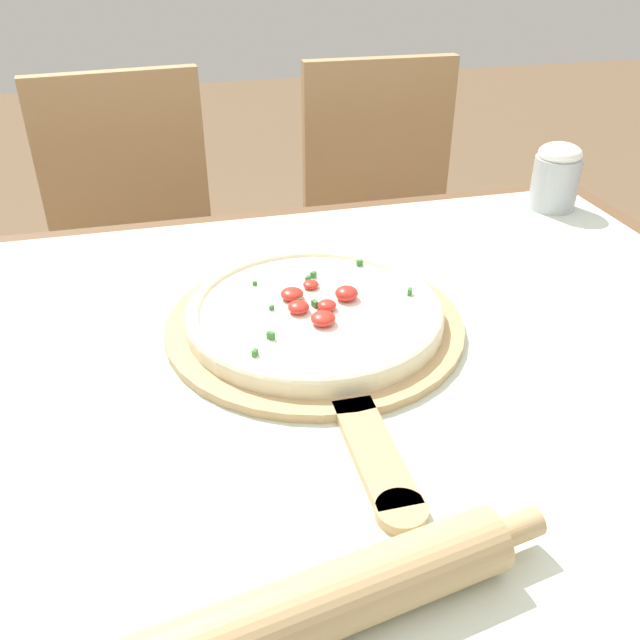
{
  "coord_description": "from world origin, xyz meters",
  "views": [
    {
      "loc": [
        -0.23,
        -0.67,
        1.21
      ],
      "look_at": [
        -0.05,
        0.05,
        0.76
      ],
      "focal_mm": 38.0,
      "sensor_mm": 36.0,
      "label": 1
    }
  ],
  "objects_px": {
    "pizza_peel": "(317,330)",
    "chair_right": "(385,221)",
    "chair_left": "(138,247)",
    "flour_cup": "(556,176)",
    "pizza": "(315,312)",
    "rolling_pin": "(327,602)"
  },
  "relations": [
    {
      "from": "chair_right",
      "to": "pizza",
      "type": "bearing_deg",
      "value": -114.32
    },
    {
      "from": "chair_left",
      "to": "flour_cup",
      "type": "xyz_separation_m",
      "value": [
        0.77,
        -0.46,
        0.26
      ]
    },
    {
      "from": "rolling_pin",
      "to": "chair_left",
      "type": "height_order",
      "value": "chair_left"
    },
    {
      "from": "pizza",
      "to": "chair_left",
      "type": "xyz_separation_m",
      "value": [
        -0.24,
        0.76,
        -0.23
      ]
    },
    {
      "from": "pizza",
      "to": "flour_cup",
      "type": "relative_size",
      "value": 2.78
    },
    {
      "from": "chair_right",
      "to": "flour_cup",
      "type": "bearing_deg",
      "value": -69.5
    },
    {
      "from": "chair_left",
      "to": "flour_cup",
      "type": "relative_size",
      "value": 7.42
    },
    {
      "from": "pizza_peel",
      "to": "chair_right",
      "type": "height_order",
      "value": "chair_right"
    },
    {
      "from": "pizza_peel",
      "to": "chair_left",
      "type": "distance_m",
      "value": 0.84
    },
    {
      "from": "pizza_peel",
      "to": "pizza",
      "type": "relative_size",
      "value": 1.65
    },
    {
      "from": "pizza_peel",
      "to": "chair_right",
      "type": "xyz_separation_m",
      "value": [
        0.37,
        0.78,
        -0.21
      ]
    },
    {
      "from": "pizza",
      "to": "chair_right",
      "type": "xyz_separation_m",
      "value": [
        0.37,
        0.76,
        -0.23
      ]
    },
    {
      "from": "rolling_pin",
      "to": "chair_left",
      "type": "distance_m",
      "value": 1.22
    },
    {
      "from": "pizza_peel",
      "to": "flour_cup",
      "type": "relative_size",
      "value": 4.59
    },
    {
      "from": "pizza_peel",
      "to": "rolling_pin",
      "type": "xyz_separation_m",
      "value": [
        -0.09,
        -0.41,
        0.02
      ]
    },
    {
      "from": "pizza",
      "to": "pizza_peel",
      "type": "bearing_deg",
      "value": -90.33
    },
    {
      "from": "pizza",
      "to": "rolling_pin",
      "type": "relative_size",
      "value": 0.85
    },
    {
      "from": "chair_left",
      "to": "flour_cup",
      "type": "bearing_deg",
      "value": -36.35
    },
    {
      "from": "pizza",
      "to": "flour_cup",
      "type": "xyz_separation_m",
      "value": [
        0.53,
        0.3,
        0.04
      ]
    },
    {
      "from": "chair_right",
      "to": "flour_cup",
      "type": "xyz_separation_m",
      "value": [
        0.16,
        -0.46,
        0.26
      ]
    },
    {
      "from": "pizza_peel",
      "to": "pizza",
      "type": "bearing_deg",
      "value": 89.67
    },
    {
      "from": "flour_cup",
      "to": "pizza_peel",
      "type": "bearing_deg",
      "value": -148.77
    }
  ]
}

